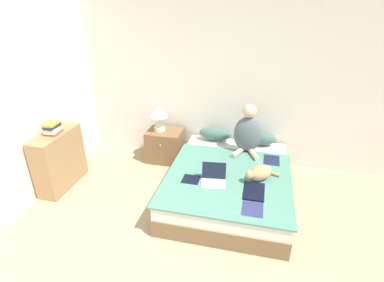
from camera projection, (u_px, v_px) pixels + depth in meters
wall_back at (216, 82)px, 4.52m from camera, size 5.23×0.05×2.55m
wall_side at (15, 106)px, 3.54m from camera, size 0.05×4.24×2.55m
bed at (229, 183)px, 3.99m from camera, size 1.55×1.97×0.41m
pillow_near at (215, 134)px, 4.67m from camera, size 0.50×0.22×0.20m
pillow_far at (260, 138)px, 4.52m from camera, size 0.50×0.22×0.20m
person_sitting at (248, 132)px, 4.23m from camera, size 0.40×0.39×0.71m
cat_tabby at (260, 173)px, 3.65m from camera, size 0.42×0.36×0.19m
laptop_open at (213, 179)px, 3.61m from camera, size 0.32×0.29×0.22m
nightstand at (165, 145)px, 4.86m from camera, size 0.54×0.47×0.52m
table_lamp at (159, 113)px, 4.62m from camera, size 0.28×0.28×0.41m
bookshelf at (60, 160)px, 4.14m from camera, size 0.29×0.79×0.81m
book_stack_top at (52, 128)px, 3.93m from camera, size 0.18×0.23×0.15m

